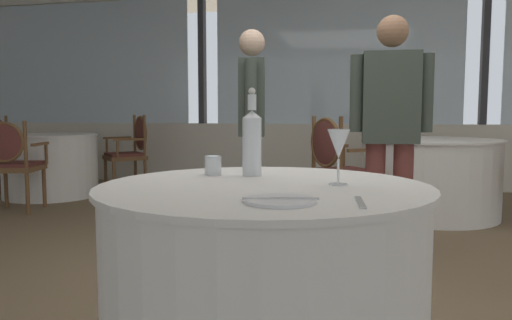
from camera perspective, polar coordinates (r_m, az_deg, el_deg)
The scene contains 17 objects.
ground_plane at distance 3.13m, azimuth 4.58°, elevation -12.91°, with size 15.27×15.27×0.00m, color #756047.
window_wall_far at distance 6.71m, azimuth 9.10°, elevation 6.70°, with size 11.75×0.14×2.88m.
foreground_table at distance 1.75m, azimuth 0.91°, elevation -14.99°, with size 1.13×1.13×0.74m.
side_plate at distance 1.33m, azimuth 2.85°, elevation -4.74°, with size 0.20×0.20×0.01m, color white.
butter_knife at distance 1.33m, azimuth 2.85°, elevation -4.52°, with size 0.21×0.02×0.00m, color silver.
dinner_fork at distance 1.35m, azimuth 12.04°, elevation -4.83°, with size 0.17×0.02×0.00m, color silver.
water_bottle at distance 1.89m, azimuth -0.47°, elevation 2.29°, with size 0.07×0.07×0.34m.
wine_glass at distance 1.66m, azimuth 9.60°, elevation 1.69°, with size 0.08×0.08×0.19m.
water_tumbler at distance 1.93m, azimuth -5.02°, elevation -0.63°, with size 0.07×0.07×0.07m, color white.
background_table_0 at distance 5.02m, azimuth 19.55°, elevation -1.91°, with size 1.32×1.32×0.74m.
dining_chair_0_0 at distance 4.29m, azimuth 9.43°, elevation -0.29°, with size 0.65×0.66×0.96m.
dining_chair_0_2 at distance 6.05m, azimuth 16.84°, elevation 1.05°, with size 0.59×0.53×0.93m.
background_table_1 at distance 6.35m, azimuth -22.80°, elevation -0.56°, with size 1.11×1.11×0.74m.
dining_chair_1_0 at distance 5.44m, azimuth -26.63°, elevation 0.16°, with size 0.61×0.56×0.92m.
dining_chair_1_1 at distance 6.55m, azimuth -14.28°, elevation 1.50°, with size 0.66×0.66×0.97m.
diner_person_0 at distance 3.95m, azimuth -0.47°, elevation 4.75°, with size 0.26×0.52×1.65m.
diner_person_1 at distance 3.34m, azimuth 15.38°, elevation 4.07°, with size 0.53×0.21×1.62m.
Camera 1 is at (0.40, -2.95, 0.98)m, focal length 34.35 mm.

